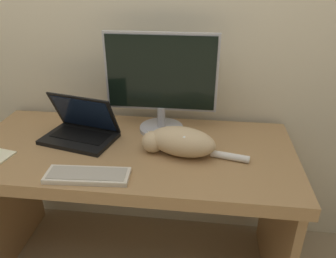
{
  "coord_description": "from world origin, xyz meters",
  "views": [
    {
      "loc": [
        0.34,
        -0.95,
        1.54
      ],
      "look_at": [
        0.18,
        0.31,
        0.89
      ],
      "focal_mm": 35.0,
      "sensor_mm": 36.0,
      "label": 1
    }
  ],
  "objects_px": {
    "external_keyboard": "(88,175)",
    "cat": "(179,141)",
    "monitor": "(161,82)",
    "laptop": "(81,130)"
  },
  "relations": [
    {
      "from": "external_keyboard",
      "to": "cat",
      "type": "height_order",
      "value": "cat"
    },
    {
      "from": "monitor",
      "to": "cat",
      "type": "bearing_deg",
      "value": -63.68
    },
    {
      "from": "laptop",
      "to": "external_keyboard",
      "type": "relative_size",
      "value": 1.11
    },
    {
      "from": "monitor",
      "to": "cat",
      "type": "relative_size",
      "value": 1.13
    },
    {
      "from": "laptop",
      "to": "cat",
      "type": "xyz_separation_m",
      "value": [
        0.49,
        -0.09,
        0.02
      ]
    },
    {
      "from": "external_keyboard",
      "to": "cat",
      "type": "relative_size",
      "value": 0.71
    },
    {
      "from": "cat",
      "to": "external_keyboard",
      "type": "bearing_deg",
      "value": -134.78
    },
    {
      "from": "monitor",
      "to": "external_keyboard",
      "type": "bearing_deg",
      "value": -117.38
    },
    {
      "from": "external_keyboard",
      "to": "monitor",
      "type": "bearing_deg",
      "value": 59.1
    },
    {
      "from": "monitor",
      "to": "laptop",
      "type": "distance_m",
      "value": 0.46
    }
  ]
}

